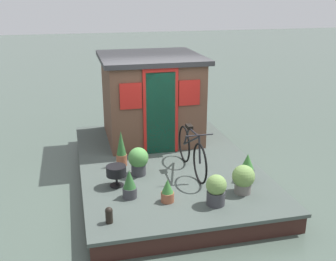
{
  "coord_description": "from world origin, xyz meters",
  "views": [
    {
      "loc": [
        -7.37,
        1.72,
        3.59
      ],
      "look_at": [
        -0.2,
        0.0,
        1.06
      ],
      "focal_mm": 43.98,
      "sensor_mm": 36.0,
      "label": 1
    }
  ],
  "objects_px": {
    "potted_plant_sage": "(167,191)",
    "mooring_bollard": "(109,214)",
    "potted_plant_mint": "(121,149)",
    "houseboat_cabin": "(151,97)",
    "potted_plant_fern": "(247,168)",
    "bicycle": "(192,151)",
    "potted_plant_ivy": "(243,178)",
    "potted_plant_thyme": "(216,190)",
    "charcoal_grill": "(116,172)",
    "potted_plant_basil": "(138,160)",
    "potted_plant_rosemary": "(130,184)"
  },
  "relations": [
    {
      "from": "potted_plant_sage",
      "to": "mooring_bollard",
      "type": "distance_m",
      "value": 1.06
    },
    {
      "from": "potted_plant_mint",
      "to": "mooring_bollard",
      "type": "bearing_deg",
      "value": 167.51
    },
    {
      "from": "houseboat_cabin",
      "to": "potted_plant_sage",
      "type": "distance_m",
      "value": 3.19
    },
    {
      "from": "potted_plant_fern",
      "to": "potted_plant_sage",
      "type": "relative_size",
      "value": 1.31
    },
    {
      "from": "potted_plant_fern",
      "to": "potted_plant_sage",
      "type": "xyz_separation_m",
      "value": [
        -0.42,
        1.55,
        -0.06
      ]
    },
    {
      "from": "bicycle",
      "to": "potted_plant_ivy",
      "type": "height_order",
      "value": "bicycle"
    },
    {
      "from": "potted_plant_thyme",
      "to": "charcoal_grill",
      "type": "height_order",
      "value": "potted_plant_thyme"
    },
    {
      "from": "potted_plant_sage",
      "to": "charcoal_grill",
      "type": "relative_size",
      "value": 1.05
    },
    {
      "from": "potted_plant_fern",
      "to": "charcoal_grill",
      "type": "relative_size",
      "value": 1.37
    },
    {
      "from": "potted_plant_sage",
      "to": "mooring_bollard",
      "type": "bearing_deg",
      "value": 113.3
    },
    {
      "from": "charcoal_grill",
      "to": "potted_plant_ivy",
      "type": "bearing_deg",
      "value": -110.22
    },
    {
      "from": "potted_plant_ivy",
      "to": "charcoal_grill",
      "type": "distance_m",
      "value": 2.16
    },
    {
      "from": "potted_plant_fern",
      "to": "potted_plant_mint",
      "type": "bearing_deg",
      "value": 60.25
    },
    {
      "from": "houseboat_cabin",
      "to": "potted_plant_thyme",
      "type": "relative_size",
      "value": 4.36
    },
    {
      "from": "bicycle",
      "to": "mooring_bollard",
      "type": "bearing_deg",
      "value": 130.82
    },
    {
      "from": "houseboat_cabin",
      "to": "potted_plant_fern",
      "type": "distance_m",
      "value": 3.0
    },
    {
      "from": "potted_plant_mint",
      "to": "potted_plant_fern",
      "type": "height_order",
      "value": "potted_plant_mint"
    },
    {
      "from": "houseboat_cabin",
      "to": "charcoal_grill",
      "type": "height_order",
      "value": "houseboat_cabin"
    },
    {
      "from": "potted_plant_mint",
      "to": "potted_plant_fern",
      "type": "distance_m",
      "value": 2.4
    },
    {
      "from": "potted_plant_ivy",
      "to": "potted_plant_basil",
      "type": "relative_size",
      "value": 0.93
    },
    {
      "from": "bicycle",
      "to": "potted_plant_sage",
      "type": "bearing_deg",
      "value": 145.62
    },
    {
      "from": "potted_plant_fern",
      "to": "potted_plant_sage",
      "type": "distance_m",
      "value": 1.61
    },
    {
      "from": "potted_plant_mint",
      "to": "potted_plant_fern",
      "type": "relative_size",
      "value": 1.38
    },
    {
      "from": "potted_plant_fern",
      "to": "charcoal_grill",
      "type": "distance_m",
      "value": 2.3
    },
    {
      "from": "potted_plant_ivy",
      "to": "potted_plant_basil",
      "type": "bearing_deg",
      "value": 55.0
    },
    {
      "from": "bicycle",
      "to": "potted_plant_thyme",
      "type": "distance_m",
      "value": 1.31
    },
    {
      "from": "bicycle",
      "to": "potted_plant_mint",
      "type": "xyz_separation_m",
      "value": [
        0.58,
        1.23,
        -0.07
      ]
    },
    {
      "from": "potted_plant_sage",
      "to": "potted_plant_thyme",
      "type": "distance_m",
      "value": 0.77
    },
    {
      "from": "mooring_bollard",
      "to": "houseboat_cabin",
      "type": "bearing_deg",
      "value": -20.85
    },
    {
      "from": "houseboat_cabin",
      "to": "potted_plant_fern",
      "type": "bearing_deg",
      "value": -155.71
    },
    {
      "from": "potted_plant_thyme",
      "to": "potted_plant_basil",
      "type": "relative_size",
      "value": 0.96
    },
    {
      "from": "potted_plant_sage",
      "to": "potted_plant_basil",
      "type": "bearing_deg",
      "value": 14.21
    },
    {
      "from": "potted_plant_rosemary",
      "to": "potted_plant_ivy",
      "type": "relative_size",
      "value": 1.0
    },
    {
      "from": "potted_plant_sage",
      "to": "potted_plant_basil",
      "type": "distance_m",
      "value": 1.15
    },
    {
      "from": "potted_plant_sage",
      "to": "potted_plant_ivy",
      "type": "bearing_deg",
      "value": -89.84
    },
    {
      "from": "bicycle",
      "to": "charcoal_grill",
      "type": "height_order",
      "value": "bicycle"
    },
    {
      "from": "potted_plant_ivy",
      "to": "charcoal_grill",
      "type": "bearing_deg",
      "value": 69.78
    },
    {
      "from": "houseboat_cabin",
      "to": "mooring_bollard",
      "type": "xyz_separation_m",
      "value": [
        -3.5,
        1.33,
        -0.82
      ]
    },
    {
      "from": "potted_plant_fern",
      "to": "potted_plant_ivy",
      "type": "height_order",
      "value": "potted_plant_fern"
    },
    {
      "from": "potted_plant_fern",
      "to": "charcoal_grill",
      "type": "xyz_separation_m",
      "value": [
        0.33,
        2.28,
        0.03
      ]
    },
    {
      "from": "potted_plant_fern",
      "to": "potted_plant_rosemary",
      "type": "height_order",
      "value": "potted_plant_fern"
    },
    {
      "from": "potted_plant_rosemary",
      "to": "potted_plant_basil",
      "type": "bearing_deg",
      "value": -19.07
    },
    {
      "from": "potted_plant_mint",
      "to": "charcoal_grill",
      "type": "bearing_deg",
      "value": 166.84
    },
    {
      "from": "potted_plant_fern",
      "to": "potted_plant_ivy",
      "type": "relative_size",
      "value": 1.04
    },
    {
      "from": "bicycle",
      "to": "potted_plant_thyme",
      "type": "height_order",
      "value": "bicycle"
    },
    {
      "from": "potted_plant_thyme",
      "to": "potted_plant_sage",
      "type": "bearing_deg",
      "value": 69.52
    },
    {
      "from": "potted_plant_fern",
      "to": "potted_plant_rosemary",
      "type": "xyz_separation_m",
      "value": [
        -0.14,
        2.12,
        -0.01
      ]
    },
    {
      "from": "potted_plant_rosemary",
      "to": "potted_plant_thyme",
      "type": "bearing_deg",
      "value": -112.96
    },
    {
      "from": "mooring_bollard",
      "to": "bicycle",
      "type": "bearing_deg",
      "value": -49.18
    },
    {
      "from": "bicycle",
      "to": "potted_plant_rosemary",
      "type": "height_order",
      "value": "bicycle"
    }
  ]
}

